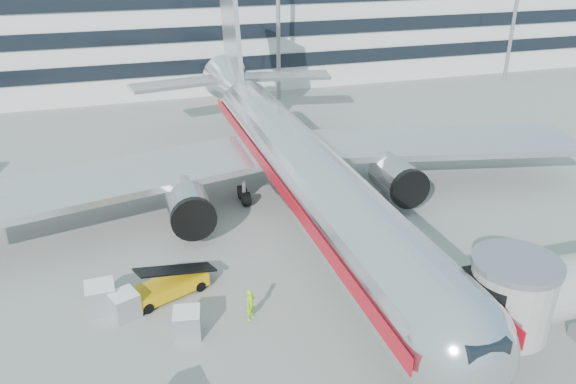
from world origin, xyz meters
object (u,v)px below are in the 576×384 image
object	(u,v)px
cargo_container_left	(124,305)
ramp_worker	(251,305)
belt_loader	(168,286)
cargo_container_right	(101,297)
main_jet	(292,158)
cargo_container_front	(187,323)

from	to	relation	value
cargo_container_left	ramp_worker	size ratio (longest dim) A/B	0.97
belt_loader	cargo_container_right	xyz separation A→B (m)	(-3.73, -0.27, 0.19)
main_jet	cargo_container_front	world-z (taller)	main_jet
main_jet	belt_loader	xyz separation A→B (m)	(-10.39, -8.70, -3.57)
belt_loader	cargo_container_left	bearing A→B (deg)	-154.05
main_jet	cargo_container_front	bearing A→B (deg)	-128.00
main_jet	belt_loader	bearing A→B (deg)	-140.08
main_jet	cargo_container_right	distance (m)	17.06
main_jet	cargo_container_right	size ratio (longest dim) A/B	30.12
cargo_container_left	cargo_container_right	distance (m)	1.55
belt_loader	ramp_worker	distance (m)	5.45
belt_loader	ramp_worker	size ratio (longest dim) A/B	2.65
cargo_container_right	cargo_container_front	bearing A→B (deg)	-39.87
cargo_container_left	cargo_container_front	xyz separation A→B (m)	(3.08, -2.65, 0.01)
main_jet	ramp_worker	bearing A→B (deg)	-117.13
main_jet	cargo_container_left	size ratio (longest dim) A/B	28.05
cargo_container_left	cargo_container_right	xyz separation A→B (m)	(-1.22, 0.95, 0.10)
belt_loader	ramp_worker	bearing A→B (deg)	-40.97
cargo_container_right	cargo_container_left	bearing A→B (deg)	-37.88
cargo_container_left	cargo_container_right	bearing A→B (deg)	142.12
main_jet	cargo_container_right	world-z (taller)	main_jet
belt_loader	ramp_worker	world-z (taller)	belt_loader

